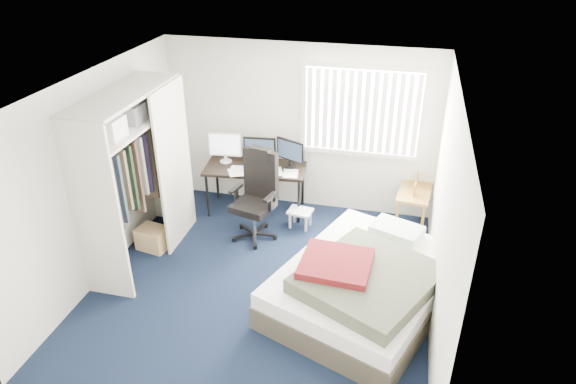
# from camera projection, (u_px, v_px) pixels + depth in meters

# --- Properties ---
(ground) EXTENTS (4.20, 4.20, 0.00)m
(ground) POSITION_uv_depth(u_px,v_px,m) (262.00, 284.00, 6.33)
(ground) COLOR black
(ground) RESTS_ON ground
(room_shell) EXTENTS (4.20, 4.20, 4.20)m
(room_shell) POSITION_uv_depth(u_px,v_px,m) (259.00, 174.00, 5.62)
(room_shell) COLOR silver
(room_shell) RESTS_ON ground
(window_assembly) EXTENTS (1.72, 0.09, 1.32)m
(window_assembly) POSITION_uv_depth(u_px,v_px,m) (362.00, 112.00, 7.13)
(window_assembly) COLOR white
(window_assembly) RESTS_ON ground
(closet) EXTENTS (0.64, 1.84, 2.22)m
(closet) POSITION_uv_depth(u_px,v_px,m) (134.00, 162.00, 6.26)
(closet) COLOR beige
(closet) RESTS_ON ground
(desk) EXTENTS (1.55, 0.85, 1.19)m
(desk) POSITION_uv_depth(u_px,v_px,m) (256.00, 164.00, 7.59)
(desk) COLOR black
(desk) RESTS_ON ground
(office_chair) EXTENTS (0.73, 0.73, 1.28)m
(office_chair) POSITION_uv_depth(u_px,v_px,m) (256.00, 204.00, 7.09)
(office_chair) COLOR black
(office_chair) RESTS_ON ground
(footstool) EXTENTS (0.37, 0.31, 0.27)m
(footstool) POSITION_uv_depth(u_px,v_px,m) (300.00, 214.00, 7.40)
(footstool) COLOR white
(footstool) RESTS_ON ground
(nightstand) EXTENTS (0.52, 0.91, 0.78)m
(nightstand) POSITION_uv_depth(u_px,v_px,m) (415.00, 193.00, 7.30)
(nightstand) COLOR brown
(nightstand) RESTS_ON ground
(bed) EXTENTS (2.34, 2.66, 0.72)m
(bed) POSITION_uv_depth(u_px,v_px,m) (364.00, 283.00, 5.87)
(bed) COLOR #3C372B
(bed) RESTS_ON ground
(pine_box) EXTENTS (0.45, 0.37, 0.30)m
(pine_box) POSITION_uv_depth(u_px,v_px,m) (153.00, 238.00, 6.95)
(pine_box) COLOR tan
(pine_box) RESTS_ON ground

